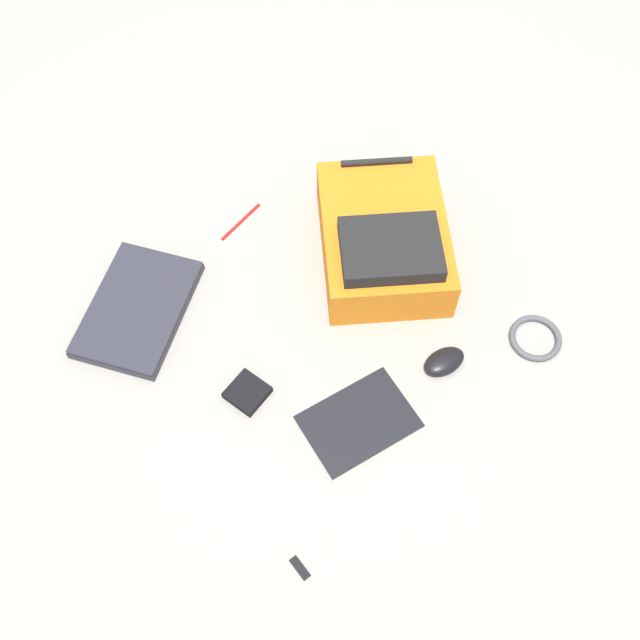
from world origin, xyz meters
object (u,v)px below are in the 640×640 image
object	(u,v)px
book_manual	(359,423)
earbud_pouch	(247,393)
cable_coil	(535,338)
usb_stick	(300,568)
backpack	(384,239)
pen_black	(241,221)
laptop	(138,308)
computer_mouse	(444,361)

from	to	relation	value
book_manual	earbud_pouch	bearing A→B (deg)	32.92
cable_coil	usb_stick	bearing A→B (deg)	92.82
cable_coil	backpack	bearing A→B (deg)	14.72
backpack	earbud_pouch	distance (m)	0.51
pen_black	laptop	bearing A→B (deg)	98.22
pen_black	cable_coil	bearing A→B (deg)	-156.76
earbud_pouch	pen_black	bearing A→B (deg)	-36.16
earbud_pouch	usb_stick	world-z (taller)	earbud_pouch
backpack	pen_black	distance (m)	0.39
pen_black	usb_stick	world-z (taller)	pen_black
pen_black	backpack	bearing A→B (deg)	-147.13
earbud_pouch	laptop	bearing A→B (deg)	10.41
laptop	computer_mouse	world-z (taller)	same
computer_mouse	usb_stick	distance (m)	0.58
book_manual	computer_mouse	xyz separation A→B (m)	(-0.02, -0.25, 0.01)
laptop	pen_black	world-z (taller)	laptop
backpack	pen_black	world-z (taller)	backpack
backpack	earbud_pouch	bearing A→B (deg)	98.97
backpack	usb_stick	xyz separation A→B (m)	(-0.46, 0.67, -0.07)
computer_mouse	cable_coil	bearing A→B (deg)	-103.32
backpack	earbud_pouch	world-z (taller)	backpack
backpack	earbud_pouch	size ratio (longest dim) A/B	6.06
earbud_pouch	backpack	bearing A→B (deg)	-81.03
cable_coil	pen_black	distance (m)	0.81
usb_stick	pen_black	bearing A→B (deg)	-30.26
backpack	usb_stick	distance (m)	0.81
cable_coil	earbud_pouch	size ratio (longest dim) A/B	1.50
cable_coil	earbud_pouch	world-z (taller)	earbud_pouch
backpack	computer_mouse	xyz separation A→B (m)	(-0.32, 0.10, -0.06)
computer_mouse	book_manual	bearing A→B (deg)	96.66
book_manual	computer_mouse	size ratio (longest dim) A/B	2.58
pen_black	earbud_pouch	xyz separation A→B (m)	(-0.40, 0.29, 0.01)
pen_black	usb_stick	bearing A→B (deg)	149.74
laptop	usb_stick	size ratio (longest dim) A/B	7.65
book_manual	earbud_pouch	world-z (taller)	earbud_pouch
laptop	cable_coil	bearing A→B (deg)	-135.57
backpack	book_manual	distance (m)	0.47
cable_coil	pen_black	size ratio (longest dim) A/B	0.85
backpack	cable_coil	xyz separation A→B (m)	(-0.42, -0.11, -0.06)
usb_stick	backpack	bearing A→B (deg)	-55.41
usb_stick	earbud_pouch	bearing A→B (deg)	-23.11
book_manual	cable_coil	distance (m)	0.48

